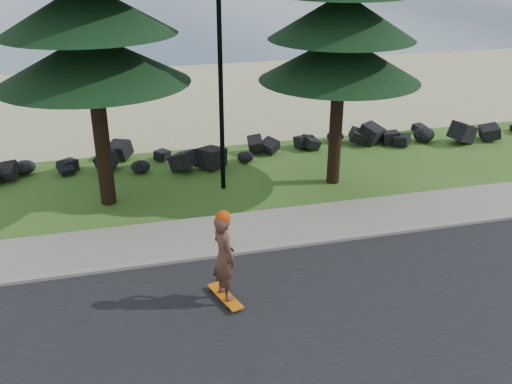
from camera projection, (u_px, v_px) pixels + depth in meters
ground at (248, 235)px, 15.04m from camera, size 160.00×160.00×0.00m
road at (303, 342)px, 11.07m from camera, size 160.00×7.00×0.02m
kerb at (256, 250)px, 14.23m from camera, size 160.00×0.20×0.10m
sidewalk at (246, 230)px, 15.20m from camera, size 160.00×2.00×0.08m
beach_sand at (177, 98)px, 27.85m from camera, size 160.00×15.00×0.01m
ocean at (132, 11)px, 60.08m from camera, size 160.00×58.00×0.01m
seawall_boulders at (210, 161)px, 19.99m from camera, size 60.00×2.40×1.10m
lamp_post at (220, 55)px, 16.18m from camera, size 0.25×0.14×8.14m
skateboarder at (224, 257)px, 11.89m from camera, size 0.65×1.18×2.14m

